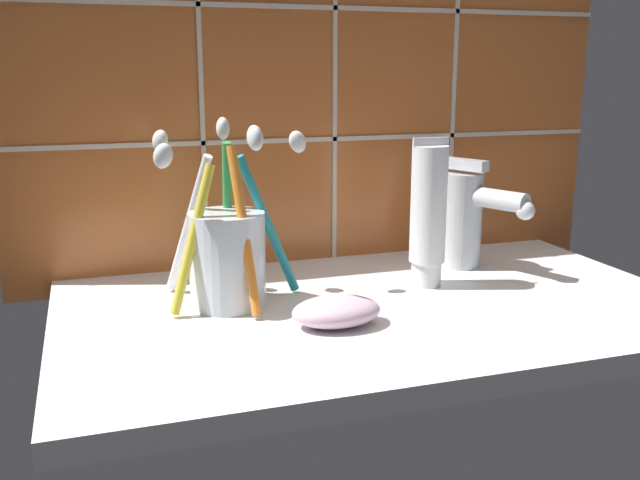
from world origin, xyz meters
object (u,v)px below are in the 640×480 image
object	(u,v)px
toothbrush_cup	(227,251)
soap_bar	(336,311)
toothpaste_tube	(428,213)
sink_faucet	(466,215)

from	to	relation	value
toothbrush_cup	soap_bar	bearing A→B (deg)	-47.05
toothpaste_tube	soap_bar	size ratio (longest dim) A/B	1.91
toothpaste_tube	sink_faucet	bearing A→B (deg)	34.56
toothbrush_cup	sink_faucet	xyz separation A→B (cm)	(28.24, 4.90, 0.69)
toothpaste_tube	sink_faucet	world-z (taller)	toothpaste_tube
toothbrush_cup	sink_faucet	bearing A→B (deg)	9.84
toothbrush_cup	sink_faucet	size ratio (longest dim) A/B	1.44
toothbrush_cup	soap_bar	xyz separation A→B (cm)	(7.99, -8.58, -4.01)
toothbrush_cup	toothpaste_tube	world-z (taller)	toothbrush_cup
toothbrush_cup	toothpaste_tube	xyz separation A→B (cm)	(20.94, -0.13, 2.34)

